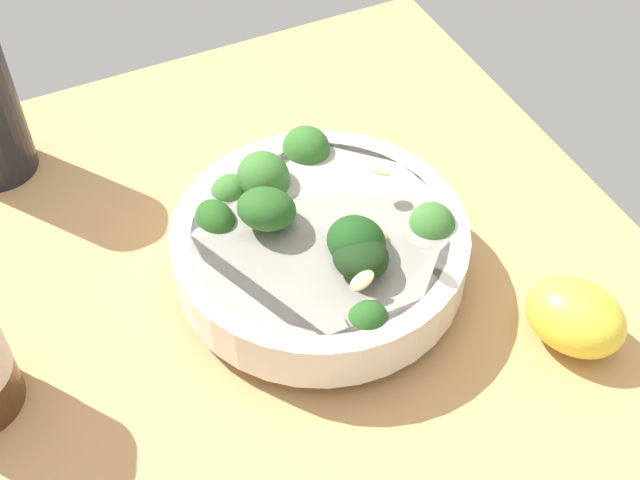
{
  "coord_description": "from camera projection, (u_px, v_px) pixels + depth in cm",
  "views": [
    {
      "loc": [
        -36.43,
        12.58,
        47.54
      ],
      "look_at": [
        -1.13,
        -4.24,
        4.0
      ],
      "focal_mm": 47.46,
      "sensor_mm": 36.0,
      "label": 1
    }
  ],
  "objects": [
    {
      "name": "bowl_of_broccoli",
      "position": [
        319.0,
        243.0,
        0.59
      ],
      "size": [
        20.6,
        20.59,
        8.81
      ],
      "color": "silver",
      "rests_on": "ground_plane"
    },
    {
      "name": "ground_plane",
      "position": [
        262.0,
        301.0,
        0.62
      ],
      "size": [
        56.91,
        56.91,
        3.71
      ],
      "primitive_type": "cube",
      "color": "tan"
    },
    {
      "name": "lemon_wedge",
      "position": [
        575.0,
        317.0,
        0.56
      ],
      "size": [
        8.54,
        7.83,
        4.73
      ],
      "primitive_type": "ellipsoid",
      "rotation": [
        0.0,
        0.0,
        3.6
      ],
      "color": "yellow",
      "rests_on": "ground_plane"
    }
  ]
}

